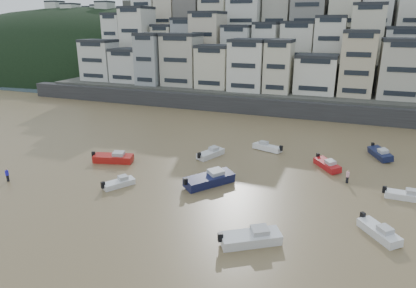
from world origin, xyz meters
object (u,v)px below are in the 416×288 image
at_px(boat_a, 251,236).
at_px(boat_i, 380,153).
at_px(boat_k, 113,157).
at_px(boat_f, 211,152).
at_px(person_pink, 348,176).
at_px(boat_e, 327,164).
at_px(boat_j, 119,182).
at_px(boat_b, 379,230).
at_px(boat_c, 209,178).
at_px(boat_d, 405,194).
at_px(boat_h, 267,146).
at_px(person_blue, 7,175).

height_order(boat_a, boat_i, boat_a).
xyz_separation_m(boat_i, boat_k, (-35.83, -15.75, 0.08)).
bearing_deg(boat_f, person_pink, -76.68).
bearing_deg(boat_e, boat_j, -92.79).
xyz_separation_m(boat_b, boat_e, (-5.75, 15.98, 0.03)).
relative_size(boat_e, boat_i, 0.93).
xyz_separation_m(boat_c, boat_d, (22.07, 4.41, -0.34)).
xyz_separation_m(boat_d, boat_h, (-18.20, 11.03, 0.06)).
distance_m(boat_e, person_blue, 41.84).
xyz_separation_m(boat_e, boat_i, (7.03, 7.31, 0.05)).
distance_m(boat_a, boat_i, 31.32).
distance_m(boat_e, boat_j, 27.86).
relative_size(boat_e, person_blue, 2.97).
distance_m(boat_i, boat_j, 37.81).
bearing_deg(person_pink, boat_k, -172.22).
height_order(boat_d, boat_k, boat_k).
distance_m(boat_c, boat_k, 15.84).
distance_m(boat_d, person_pink, 6.65).
relative_size(boat_c, boat_e, 1.36).
height_order(boat_c, boat_d, boat_c).
xyz_separation_m(boat_a, boat_i, (12.15, 28.87, -0.06)).
bearing_deg(boat_e, boat_f, -121.15).
bearing_deg(boat_k, boat_b, -27.06).
bearing_deg(boat_i, boat_j, -75.22).
xyz_separation_m(boat_a, boat_d, (14.04, 15.06, -0.20)).
relative_size(boat_i, boat_j, 1.31).
xyz_separation_m(boat_d, boat_k, (-37.72, -1.94, 0.22)).
bearing_deg(boat_j, boat_k, 69.76).
distance_m(boat_f, boat_i, 25.12).
bearing_deg(boat_a, boat_f, 86.49).
height_order(boat_c, boat_k, boat_c).
bearing_deg(boat_k, boat_a, -43.73).
xyz_separation_m(boat_h, boat_i, (16.32, 2.79, 0.08)).
bearing_deg(boat_c, person_blue, 144.58).
relative_size(boat_k, person_pink, 3.53).
bearing_deg(boat_k, person_pink, -6.97).
bearing_deg(boat_c, boat_b, -68.77).
bearing_deg(boat_f, boat_a, -129.04).
bearing_deg(boat_h, boat_d, 166.19).
relative_size(boat_f, boat_k, 0.85).
xyz_separation_m(boat_h, person_pink, (11.99, -8.66, 0.19)).
relative_size(boat_f, boat_h, 1.04).
distance_m(boat_e, boat_k, 30.02).
distance_m(boat_a, person_blue, 32.30).
relative_size(boat_j, boat_k, 0.69).
relative_size(boat_b, person_pink, 2.85).
distance_m(boat_c, boat_j, 11.06).
bearing_deg(person_pink, boat_j, -156.91).
xyz_separation_m(boat_f, person_blue, (-20.78, -17.52, 0.16)).
height_order(boat_a, boat_e, boat_a).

